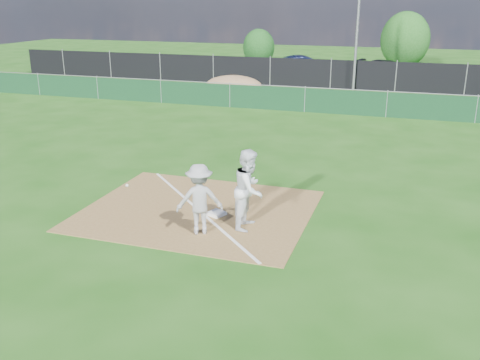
{
  "coord_description": "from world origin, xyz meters",
  "views": [
    {
      "loc": [
        5.31,
        -11.41,
        5.45
      ],
      "look_at": [
        1.2,
        1.0,
        1.0
      ],
      "focal_mm": 40.0,
      "sensor_mm": 36.0,
      "label": 1
    }
  ],
  "objects_px": {
    "play_at_first": "(199,199)",
    "car_mid": "(305,67)",
    "runner": "(249,189)",
    "first_base": "(216,213)",
    "light_pole": "(358,24)",
    "car_left": "(273,66)",
    "tree_left": "(259,47)",
    "car_right": "(388,70)",
    "tree_mid": "(405,40)"
  },
  "relations": [
    {
      "from": "runner",
      "to": "light_pole",
      "type": "bearing_deg",
      "value": 1.17
    },
    {
      "from": "car_mid",
      "to": "car_right",
      "type": "height_order",
      "value": "car_mid"
    },
    {
      "from": "play_at_first",
      "to": "tree_left",
      "type": "bearing_deg",
      "value": 104.02
    },
    {
      "from": "light_pole",
      "to": "car_left",
      "type": "relative_size",
      "value": 2.04
    },
    {
      "from": "car_left",
      "to": "car_right",
      "type": "distance_m",
      "value": 8.22
    },
    {
      "from": "runner",
      "to": "tree_left",
      "type": "height_order",
      "value": "tree_left"
    },
    {
      "from": "car_right",
      "to": "light_pole",
      "type": "bearing_deg",
      "value": 178.76
    },
    {
      "from": "first_base",
      "to": "runner",
      "type": "bearing_deg",
      "value": -21.96
    },
    {
      "from": "car_left",
      "to": "tree_mid",
      "type": "bearing_deg",
      "value": -33.72
    },
    {
      "from": "car_mid",
      "to": "tree_mid",
      "type": "relative_size",
      "value": 1.03
    },
    {
      "from": "light_pole",
      "to": "car_left",
      "type": "bearing_deg",
      "value": 143.18
    },
    {
      "from": "car_right",
      "to": "tree_mid",
      "type": "relative_size",
      "value": 0.98
    },
    {
      "from": "car_left",
      "to": "first_base",
      "type": "bearing_deg",
      "value": -148.72
    },
    {
      "from": "first_base",
      "to": "play_at_first",
      "type": "relative_size",
      "value": 0.15
    },
    {
      "from": "tree_left",
      "to": "car_right",
      "type": "bearing_deg",
      "value": -19.94
    },
    {
      "from": "light_pole",
      "to": "car_mid",
      "type": "xyz_separation_m",
      "value": [
        -4.03,
        4.44,
        -3.22
      ]
    },
    {
      "from": "car_mid",
      "to": "car_right",
      "type": "distance_m",
      "value": 5.87
    },
    {
      "from": "light_pole",
      "to": "car_mid",
      "type": "bearing_deg",
      "value": 132.17
    },
    {
      "from": "play_at_first",
      "to": "car_left",
      "type": "distance_m",
      "value": 28.46
    },
    {
      "from": "tree_left",
      "to": "light_pole",
      "type": "bearing_deg",
      "value": -46.84
    },
    {
      "from": "car_left",
      "to": "light_pole",
      "type": "bearing_deg",
      "value": -107.33
    },
    {
      "from": "light_pole",
      "to": "car_mid",
      "type": "relative_size",
      "value": 1.7
    },
    {
      "from": "play_at_first",
      "to": "car_left",
      "type": "bearing_deg",
      "value": 101.34
    },
    {
      "from": "runner",
      "to": "car_mid",
      "type": "relative_size",
      "value": 0.43
    },
    {
      "from": "light_pole",
      "to": "runner",
      "type": "height_order",
      "value": "light_pole"
    },
    {
      "from": "car_left",
      "to": "car_mid",
      "type": "bearing_deg",
      "value": -79.87
    },
    {
      "from": "runner",
      "to": "tree_mid",
      "type": "bearing_deg",
      "value": -3.19
    },
    {
      "from": "car_left",
      "to": "tree_mid",
      "type": "xyz_separation_m",
      "value": [
        8.99,
        6.72,
        1.66
      ]
    },
    {
      "from": "play_at_first",
      "to": "car_mid",
      "type": "xyz_separation_m",
      "value": [
        -3.15,
        27.5,
        -0.11
      ]
    },
    {
      "from": "runner",
      "to": "tree_mid",
      "type": "relative_size",
      "value": 0.44
    },
    {
      "from": "play_at_first",
      "to": "tree_mid",
      "type": "bearing_deg",
      "value": 84.41
    },
    {
      "from": "tree_left",
      "to": "tree_mid",
      "type": "height_order",
      "value": "tree_mid"
    },
    {
      "from": "first_base",
      "to": "tree_mid",
      "type": "relative_size",
      "value": 0.09
    },
    {
      "from": "first_base",
      "to": "light_pole",
      "type": "bearing_deg",
      "value": 87.65
    },
    {
      "from": "light_pole",
      "to": "play_at_first",
      "type": "distance_m",
      "value": 23.28
    },
    {
      "from": "runner",
      "to": "first_base",
      "type": "bearing_deg",
      "value": 68.85
    },
    {
      "from": "play_at_first",
      "to": "car_right",
      "type": "bearing_deg",
      "value": 84.9
    },
    {
      "from": "play_at_first",
      "to": "tree_left",
      "type": "height_order",
      "value": "tree_left"
    },
    {
      "from": "runner",
      "to": "tree_left",
      "type": "bearing_deg",
      "value": 16.85
    },
    {
      "from": "car_mid",
      "to": "first_base",
      "type": "bearing_deg",
      "value": 162.54
    },
    {
      "from": "car_left",
      "to": "car_mid",
      "type": "distance_m",
      "value": 2.49
    },
    {
      "from": "light_pole",
      "to": "first_base",
      "type": "bearing_deg",
      "value": -92.35
    },
    {
      "from": "runner",
      "to": "tree_mid",
      "type": "height_order",
      "value": "tree_mid"
    },
    {
      "from": "light_pole",
      "to": "car_mid",
      "type": "height_order",
      "value": "light_pole"
    },
    {
      "from": "first_base",
      "to": "car_mid",
      "type": "distance_m",
      "value": 26.53
    },
    {
      "from": "first_base",
      "to": "tree_left",
      "type": "distance_m",
      "value": 32.61
    },
    {
      "from": "runner",
      "to": "car_right",
      "type": "distance_m",
      "value": 28.1
    },
    {
      "from": "play_at_first",
      "to": "tree_mid",
      "type": "distance_m",
      "value": 34.82
    },
    {
      "from": "first_base",
      "to": "car_mid",
      "type": "height_order",
      "value": "car_mid"
    },
    {
      "from": "first_base",
      "to": "runner",
      "type": "xyz_separation_m",
      "value": [
        1.04,
        -0.42,
        0.95
      ]
    }
  ]
}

